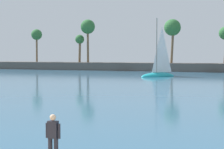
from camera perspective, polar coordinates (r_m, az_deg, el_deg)
sea at (r=65.56m, az=13.56°, el=-0.14°), size 220.00×108.54×0.06m
person_at_waterline at (r=12.77m, az=-9.01°, el=-9.45°), size 0.55×0.21×1.67m
sailboat_toward_headland at (r=60.56m, az=7.16°, el=0.55°), size 5.61×6.94×10.09m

